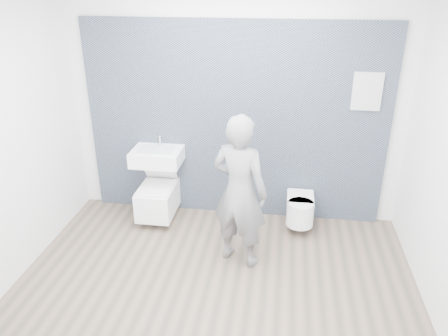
# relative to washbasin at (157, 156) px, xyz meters

# --- Properties ---
(ground) EXTENTS (4.00, 4.00, 0.00)m
(ground) POSITION_rel_washbasin_xyz_m (0.91, -1.22, -0.82)
(ground) COLOR brown
(ground) RESTS_ON ground
(room_shell) EXTENTS (4.00, 4.00, 4.00)m
(room_shell) POSITION_rel_washbasin_xyz_m (0.91, -1.22, 0.91)
(room_shell) COLOR silver
(room_shell) RESTS_ON ground
(tile_wall) EXTENTS (3.60, 0.06, 2.40)m
(tile_wall) POSITION_rel_washbasin_xyz_m (0.91, 0.25, -0.82)
(tile_wall) COLOR black
(tile_wall) RESTS_ON ground
(washbasin) EXTENTS (0.59, 0.45, 0.45)m
(washbasin) POSITION_rel_washbasin_xyz_m (0.00, 0.00, 0.00)
(washbasin) COLOR white
(washbasin) RESTS_ON ground
(toilet_square) EXTENTS (0.42, 0.61, 0.74)m
(toilet_square) POSITION_rel_washbasin_xyz_m (0.00, -0.08, -0.53)
(toilet_square) COLOR white
(toilet_square) RESTS_ON ground
(toilet_rounded) EXTENTS (0.32, 0.55, 0.30)m
(toilet_rounded) POSITION_rel_washbasin_xyz_m (1.75, -0.05, -0.56)
(toilet_rounded) COLOR white
(toilet_rounded) RESTS_ON ground
(info_placard) EXTENTS (0.32, 0.03, 0.43)m
(info_placard) POSITION_rel_washbasin_xyz_m (2.39, 0.21, -0.82)
(info_placard) COLOR white
(info_placard) RESTS_ON ground
(visitor) EXTENTS (0.70, 0.58, 1.65)m
(visitor) POSITION_rel_washbasin_xyz_m (1.09, -0.79, -0.00)
(visitor) COLOR slate
(visitor) RESTS_ON ground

